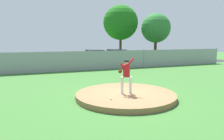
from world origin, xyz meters
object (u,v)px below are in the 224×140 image
baseball (111,99)px  traffic_cone_orange (79,65)px  parked_car_slate (116,57)px  parked_car_champagne (95,57)px  pitcher_youth (126,73)px

baseball → traffic_cone_orange: size_ratio=0.13×
parked_car_slate → parked_car_champagne: same height
baseball → pitcher_youth: bearing=34.5°
parked_car_champagne → parked_car_slate: bearing=4.8°
parked_car_slate → baseball: bearing=-113.5°
baseball → parked_car_slate: bearing=66.5°
pitcher_youth → parked_car_slate: 15.97m
baseball → parked_car_slate: parked_car_slate is taller
baseball → parked_car_champagne: (3.88, 15.37, 0.53)m
pitcher_youth → baseball: bearing=-145.5°
parked_car_champagne → traffic_cone_orange: 3.09m
pitcher_youth → baseball: (-1.05, -0.72, -0.95)m
baseball → parked_car_champagne: bearing=75.8°
pitcher_youth → traffic_cone_orange: pitcher_youth is taller
parked_car_slate → parked_car_champagne: 2.90m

